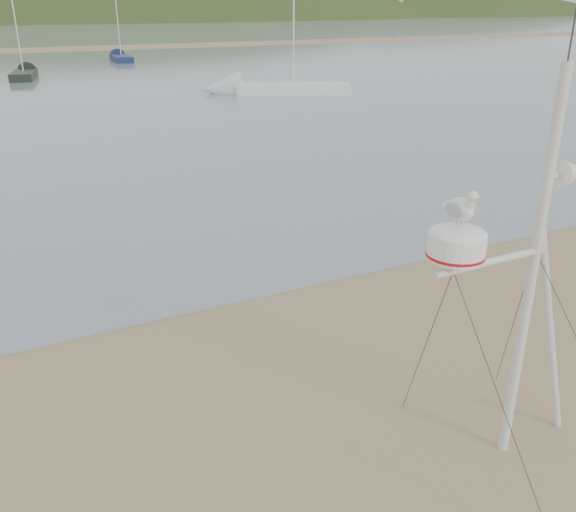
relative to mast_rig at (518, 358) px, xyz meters
name	(u,v)px	position (x,y,z in m)	size (l,w,h in m)	color
hill_ridge	(23,79)	(14.69, 235.77, -20.92)	(620.00, 180.00, 80.00)	#253616
mast_rig	(518,358)	(0.00, 0.00, 0.00)	(2.25, 2.40, 5.07)	silver
sailboat_blue_far	(119,57)	(8.09, 53.35, -0.92)	(1.83, 5.88, 5.80)	#131F44
sailboat_dark_mid	(26,73)	(-0.63, 42.74, -0.92)	(2.49, 5.74, 5.59)	black
sailboat_white_near	(252,89)	(9.57, 28.01, -0.92)	(8.28, 5.23, 8.10)	silver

